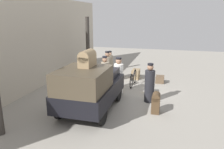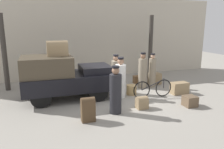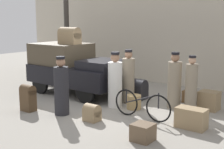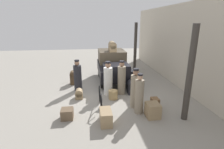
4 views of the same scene
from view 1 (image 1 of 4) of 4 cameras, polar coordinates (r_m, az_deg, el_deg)
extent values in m
plane|color=gray|center=(10.05, 0.80, -5.60)|extent=(30.00, 30.00, 0.00)
cube|color=beige|center=(11.23, -19.88, 7.56)|extent=(16.00, 0.15, 4.50)
cylinder|color=#38332D|center=(13.39, -6.31, 7.29)|extent=(0.23, 0.23, 3.50)
cylinder|color=black|center=(9.88, -7.41, -3.80)|extent=(0.75, 0.12, 0.75)
cylinder|color=black|center=(9.39, 1.73, -4.69)|extent=(0.75, 0.12, 0.75)
cylinder|color=black|center=(8.05, -13.52, -8.62)|extent=(0.75, 0.12, 0.75)
cylinder|color=black|center=(7.44, -2.40, -10.22)|extent=(0.75, 0.12, 0.75)
cube|color=black|center=(8.52, -5.33, -4.44)|extent=(3.53, 1.77, 0.64)
cube|color=#473D2D|center=(7.60, -7.58, -1.39)|extent=(1.94, 1.63, 0.76)
cube|color=black|center=(9.41, -2.92, 0.48)|extent=(1.24, 1.38, 0.29)
torus|color=black|center=(11.94, 5.99, -0.41)|extent=(0.75, 0.04, 0.75)
torus|color=black|center=(10.98, 5.09, -1.78)|extent=(0.75, 0.04, 0.75)
cylinder|color=#232328|center=(11.41, 5.58, -0.18)|extent=(1.03, 0.04, 0.40)
cylinder|color=#232328|center=(10.93, 5.11, -0.82)|extent=(0.04, 0.04, 0.39)
cylinder|color=#232328|center=(11.89, 6.02, 0.56)|extent=(0.04, 0.04, 0.42)
cylinder|color=tan|center=(11.00, 1.55, -2.58)|extent=(0.43, 0.43, 0.43)
cylinder|color=gray|center=(10.47, -1.85, -0.59)|extent=(0.40, 0.40, 1.44)
sphere|color=#936B51|center=(10.28, -1.89, 3.94)|extent=(0.25, 0.25, 0.25)
cylinder|color=black|center=(10.25, -1.89, 4.63)|extent=(0.23, 0.23, 0.07)
cylinder|color=#232328|center=(9.33, 9.77, -3.04)|extent=(0.41, 0.41, 1.37)
sphere|color=#936B51|center=(9.11, 9.99, 1.84)|extent=(0.26, 0.26, 0.26)
cylinder|color=black|center=(9.08, 10.03, 2.64)|extent=(0.24, 0.24, 0.07)
cylinder|color=gray|center=(11.92, -1.19, 1.32)|extent=(0.41, 0.41, 1.42)
sphere|color=#936B51|center=(11.75, -1.21, 5.29)|extent=(0.25, 0.25, 0.25)
cylinder|color=black|center=(11.73, -1.21, 5.92)|extent=(0.24, 0.24, 0.07)
cylinder|color=white|center=(10.27, 1.71, -1.04)|extent=(0.44, 0.44, 1.39)
sphere|color=#936B51|center=(10.07, 1.75, 3.52)|extent=(0.27, 0.27, 0.27)
cylinder|color=black|center=(10.05, 1.76, 4.29)|extent=(0.26, 0.26, 0.07)
cylinder|color=gray|center=(12.42, -0.55, 1.84)|extent=(0.35, 0.35, 1.40)
sphere|color=tan|center=(12.26, -0.56, 5.52)|extent=(0.21, 0.21, 0.21)
cylinder|color=black|center=(12.24, -0.56, 6.02)|extent=(0.20, 0.20, 0.06)
cube|color=#937A56|center=(10.50, 9.78, -4.07)|extent=(0.40, 0.34, 0.29)
cylinder|color=#937A56|center=(10.45, 9.82, -3.33)|extent=(0.40, 0.34, 0.34)
cube|color=#937A56|center=(12.82, 6.22, 0.13)|extent=(0.75, 0.41, 0.52)
cube|color=#937A56|center=(13.02, -1.94, 0.55)|extent=(0.56, 0.50, 0.56)
cube|color=brown|center=(12.43, -4.81, -0.61)|extent=(0.38, 0.31, 0.39)
cube|color=brown|center=(12.18, 12.39, -1.23)|extent=(0.45, 0.45, 0.39)
cube|color=#232328|center=(10.81, -4.68, -2.91)|extent=(0.54, 0.50, 0.44)
cylinder|color=#232328|center=(10.75, -4.70, -1.80)|extent=(0.54, 0.50, 0.50)
cube|color=#4C3823|center=(8.45, 11.34, -7.72)|extent=(0.43, 0.30, 0.64)
cylinder|color=#4C3823|center=(8.33, 11.45, -5.69)|extent=(0.43, 0.30, 0.30)
cube|color=#937A56|center=(7.86, -6.47, 3.50)|extent=(0.81, 0.42, 0.39)
cylinder|color=#937A56|center=(7.82, -6.51, 4.89)|extent=(0.81, 0.42, 0.42)
camera|label=2|loc=(8.79, 57.95, 4.46)|focal=35.00mm
camera|label=3|loc=(16.01, 34.84, 9.46)|focal=50.00mm
camera|label=4|loc=(17.83, 11.32, 14.83)|focal=28.00mm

